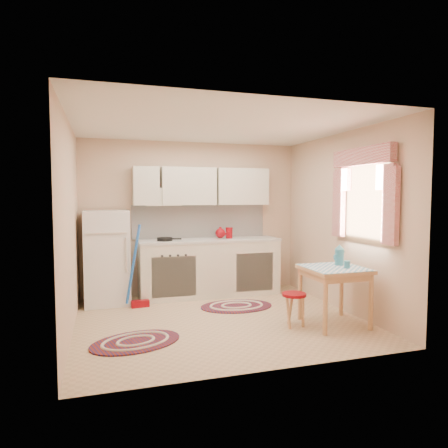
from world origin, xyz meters
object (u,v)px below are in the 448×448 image
at_px(base_cabinets, 209,268).
at_px(fridge, 107,257).
at_px(table, 334,296).
at_px(stool, 294,310).

bearing_deg(base_cabinets, fridge, -178.20).
distance_m(fridge, table, 3.29).
xyz_separation_m(base_cabinets, stool, (0.59, -1.83, -0.23)).
height_order(table, stool, table).
xyz_separation_m(fridge, base_cabinets, (1.59, 0.05, -0.26)).
height_order(fridge, table, fridge).
distance_m(table, stool, 0.54).
bearing_deg(stool, fridge, 140.75).
bearing_deg(table, fridge, 145.60).
relative_size(base_cabinets, stool, 5.36).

